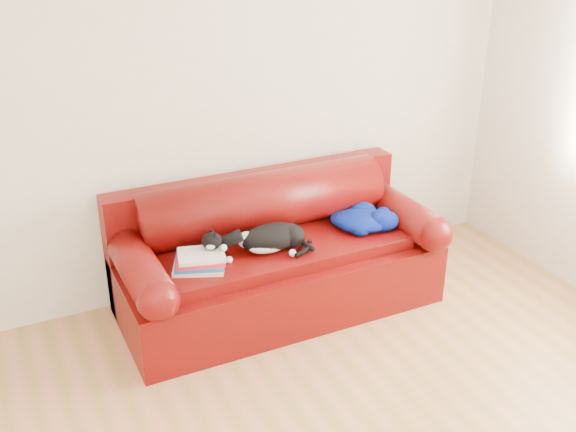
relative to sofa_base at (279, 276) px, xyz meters
name	(u,v)px	position (x,y,z in m)	size (l,w,h in m)	color
room_shell	(413,136)	(-0.09, -1.48, 1.43)	(4.52, 4.02, 2.61)	beige
sofa_base	(279,276)	(0.00, 0.00, 0.00)	(2.10, 0.90, 0.50)	#3B0702
sofa_back	(263,221)	(0.00, 0.24, 0.30)	(2.10, 1.01, 0.88)	#3B0702
book_stack	(200,261)	(-0.58, -0.12, 0.31)	(0.37, 0.33, 0.10)	beige
cat	(271,238)	(-0.10, -0.10, 0.35)	(0.57, 0.36, 0.22)	black
blanket	(363,219)	(0.61, -0.06, 0.32)	(0.47, 0.45, 0.14)	#020946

